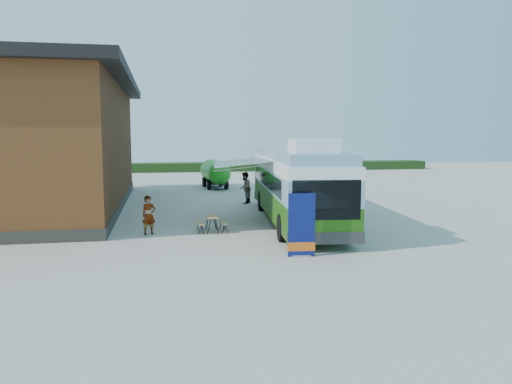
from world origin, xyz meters
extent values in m
plane|color=#BCB7AD|center=(0.00, 0.00, 0.00)|extent=(100.00, 100.00, 0.00)
cube|color=brown|center=(-10.50, 10.00, 3.50)|extent=(8.00, 20.00, 7.00)
cube|color=black|center=(-10.50, 10.00, 7.25)|extent=(9.60, 21.20, 0.50)
cube|color=#332D28|center=(-10.50, 10.00, 0.25)|extent=(8.10, 20.10, 0.50)
cube|color=#264419|center=(8.00, 38.00, 0.50)|extent=(40.00, 3.00, 1.00)
cube|color=#2E6911|center=(2.06, 2.82, 0.98)|extent=(4.01, 13.30, 1.20)
cube|color=#759DB7|center=(2.06, 2.82, 2.07)|extent=(4.01, 13.30, 0.98)
cube|color=black|center=(0.76, 3.50, 2.07)|extent=(1.12, 10.86, 0.76)
cube|color=black|center=(3.46, 3.23, 2.07)|extent=(1.12, 10.86, 0.76)
cube|color=white|center=(2.06, 2.82, 2.81)|extent=(4.01, 13.30, 0.49)
cube|color=#759DB7|center=(2.06, 2.82, 3.27)|extent=(3.83, 13.07, 0.44)
cube|color=white|center=(1.65, -1.30, 3.76)|extent=(1.93, 2.13, 0.55)
cube|color=black|center=(1.41, -3.66, 1.91)|extent=(2.45, 0.30, 1.42)
cube|color=#2D2D2D|center=(1.42, -3.61, 0.55)|extent=(2.78, 0.47, 0.44)
cube|color=#2D2D2D|center=(2.70, 9.26, 0.55)|extent=(2.78, 0.47, 0.44)
cylinder|color=black|center=(0.39, -1.40, 0.55)|extent=(0.43, 1.12, 1.09)
cylinder|color=black|center=(2.86, -1.64, 0.55)|extent=(0.43, 1.12, 1.09)
cylinder|color=black|center=(1.20, 6.75, 0.55)|extent=(0.43, 1.12, 1.09)
cylinder|color=black|center=(3.67, 6.50, 0.55)|extent=(0.43, 1.12, 1.09)
cube|color=white|center=(-0.45, 3.09, 2.91)|extent=(3.12, 4.59, 0.33)
cube|color=#A5A8AD|center=(0.90, 2.95, 3.11)|extent=(0.61, 4.63, 0.15)
cylinder|color=#A5A8AD|center=(-0.64, 1.23, 2.81)|extent=(2.79, 0.33, 0.34)
cylinder|color=#A5A8AD|center=(-0.27, 4.95, 2.81)|extent=(2.79, 0.33, 0.34)
cube|color=#0B155A|center=(0.42, -3.96, 1.10)|extent=(0.94, 0.12, 2.21)
cube|color=orange|center=(0.42, -3.96, 0.35)|extent=(0.96, 0.13, 0.31)
cube|color=#A5A8AD|center=(0.42, -3.96, 0.03)|extent=(0.68, 0.24, 0.07)
cylinder|color=#A5A8AD|center=(0.42, -3.94, 1.10)|extent=(0.03, 0.03, 2.21)
cube|color=#A67F4E|center=(-2.15, 1.01, 0.68)|extent=(0.45, 1.08, 0.04)
cube|color=#A67F4E|center=(-2.65, 1.01, 0.41)|extent=(0.23, 1.08, 0.03)
cube|color=#A67F4E|center=(-1.65, 1.01, 0.41)|extent=(0.23, 1.08, 0.03)
cube|color=black|center=(-2.31, 0.56, 0.33)|extent=(0.05, 0.05, 0.67)
cube|color=black|center=(-1.99, 0.56, 0.33)|extent=(0.05, 0.05, 0.67)
cube|color=black|center=(-2.31, 1.46, 0.33)|extent=(0.05, 0.05, 0.67)
cube|color=black|center=(-1.99, 1.46, 0.33)|extent=(0.05, 0.05, 0.67)
imported|color=#999999|center=(-4.81, 0.98, 0.82)|extent=(0.71, 0.61, 1.65)
imported|color=#999999|center=(0.76, 9.71, 0.97)|extent=(1.08, 1.17, 1.94)
cylinder|color=#1C8D19|center=(-0.05, 19.25, 1.31)|extent=(2.02, 4.00, 1.75)
sphere|color=#1C8D19|center=(0.09, 17.31, 1.31)|extent=(1.75, 1.75, 1.75)
sphere|color=#1C8D19|center=(-0.19, 21.18, 1.31)|extent=(1.75, 1.75, 1.75)
cube|color=black|center=(-0.05, 19.25, 0.53)|extent=(1.46, 4.15, 0.19)
cube|color=black|center=(0.14, 16.73, 0.48)|extent=(0.20, 1.17, 0.10)
cylinder|color=black|center=(-0.64, 18.04, 0.39)|extent=(0.30, 0.79, 0.78)
cylinder|color=black|center=(0.72, 18.13, 0.39)|extent=(0.30, 0.79, 0.78)
cylinder|color=black|center=(-0.81, 20.36, 0.39)|extent=(0.30, 0.79, 0.78)
cylinder|color=black|center=(0.55, 20.46, 0.39)|extent=(0.30, 0.79, 0.78)
camera|label=1|loc=(-4.28, -20.19, 4.16)|focal=35.00mm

